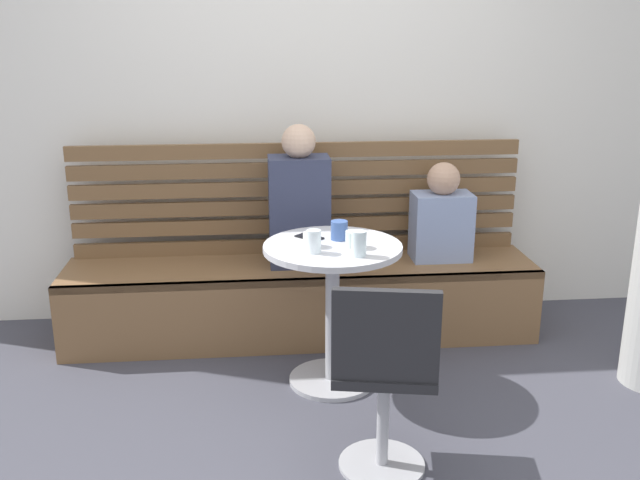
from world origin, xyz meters
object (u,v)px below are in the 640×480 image
at_px(cup_ceramic_white, 311,239).
at_px(phone_on_table, 309,237).
at_px(cup_water_clear, 314,241).
at_px(cup_glass_tall, 359,244).
at_px(white_chair, 384,373).
at_px(cup_glass_short, 354,239).
at_px(person_child_left, 442,217).
at_px(booth_bench, 302,300).
at_px(cafe_table, 332,287).
at_px(cup_mug_blue, 339,230).
at_px(person_adult, 299,203).

height_order(cup_ceramic_white, phone_on_table, cup_ceramic_white).
relative_size(cup_water_clear, cup_glass_tall, 0.92).
xyz_separation_m(cup_water_clear, phone_on_table, (-0.00, 0.24, -0.05)).
bearing_deg(phone_on_table, white_chair, -121.20).
height_order(cup_glass_short, cup_ceramic_white, cup_glass_short).
height_order(white_chair, cup_glass_tall, cup_glass_tall).
bearing_deg(phone_on_table, person_child_left, -12.35).
relative_size(booth_bench, white_chair, 3.18).
distance_m(cafe_table, cup_glass_tall, 0.35).
bearing_deg(cafe_table, cup_glass_tall, -61.57).
relative_size(cafe_table, white_chair, 0.87).
xyz_separation_m(cup_mug_blue, cup_glass_tall, (0.06, -0.27, 0.01)).
bearing_deg(cup_glass_tall, cup_ceramic_white, 140.60).
bearing_deg(cup_glass_tall, cup_mug_blue, 102.07).
bearing_deg(cafe_table, person_child_left, 41.60).
bearing_deg(person_adult, white_chair, -80.60).
relative_size(booth_bench, cafe_table, 3.65).
xyz_separation_m(person_child_left, cup_glass_tall, (-0.61, -0.81, 0.11)).
bearing_deg(phone_on_table, cafe_table, -94.51).
distance_m(cup_water_clear, cup_glass_short, 0.21).
distance_m(cup_mug_blue, phone_on_table, 0.16).
bearing_deg(person_child_left, cup_ceramic_white, -141.60).
height_order(cup_mug_blue, cup_water_clear, cup_water_clear).
relative_size(cup_mug_blue, cup_glass_tall, 0.79).
relative_size(person_adult, cup_water_clear, 7.33).
bearing_deg(cup_glass_short, white_chair, -88.66).
xyz_separation_m(cup_mug_blue, phone_on_table, (-0.15, 0.04, -0.04)).
bearing_deg(cup_glass_short, cup_mug_blue, 111.48).
bearing_deg(phone_on_table, person_adult, 47.95).
relative_size(booth_bench, person_child_left, 4.70).
xyz_separation_m(cup_glass_short, phone_on_table, (-0.20, 0.17, -0.04)).
distance_m(person_adult, cup_glass_tall, 0.82).
xyz_separation_m(person_adult, cup_mug_blue, (0.16, -0.52, -0.02)).
relative_size(cup_mug_blue, cup_water_clear, 0.86).
bearing_deg(cup_water_clear, person_child_left, 42.57).
bearing_deg(cafe_table, white_chair, -82.08).
distance_m(cafe_table, person_child_left, 0.96).
bearing_deg(white_chair, booth_bench, 99.19).
distance_m(booth_bench, cup_glass_tall, 0.99).
distance_m(white_chair, phone_on_table, 1.00).
bearing_deg(cup_glass_short, cafe_table, 152.82).
relative_size(booth_bench, cup_water_clear, 24.55).
distance_m(cup_glass_tall, phone_on_table, 0.38).
bearing_deg(cafe_table, cup_mug_blue, 63.71).
relative_size(white_chair, cup_water_clear, 7.73).
bearing_deg(booth_bench, cup_glass_short, -71.90).
xyz_separation_m(booth_bench, cafe_table, (0.11, -0.59, 0.30)).
height_order(cup_mug_blue, phone_on_table, cup_mug_blue).
relative_size(cafe_table, cup_ceramic_white, 9.25).
distance_m(cafe_table, white_chair, 0.82).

